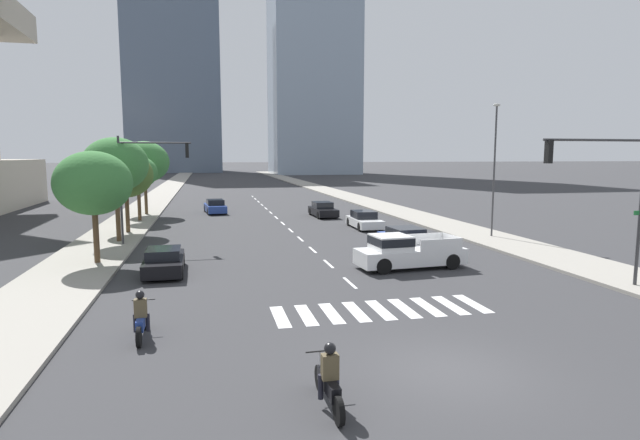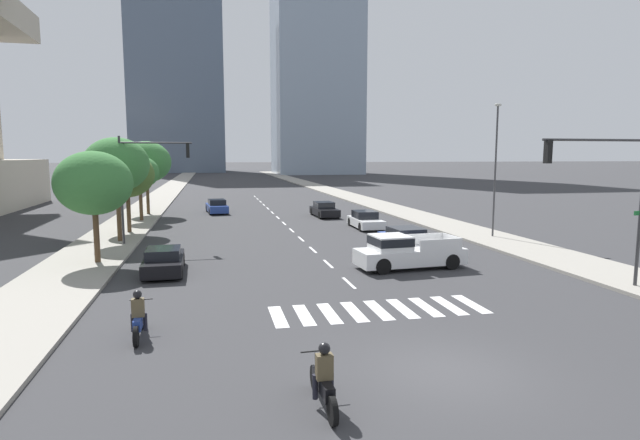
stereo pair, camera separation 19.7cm
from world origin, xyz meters
The scene contains 23 objects.
ground_plane centered at (0.00, 0.00, 0.00)m, with size 800.00×800.00×0.00m, color #333335.
sidewalk_east centered at (12.18, 30.00, 0.07)m, with size 4.00×260.00×0.15m, color gray.
sidewalk_west centered at (-12.18, 30.00, 0.07)m, with size 4.00×260.00×0.15m, color gray.
crosswalk_near centered at (0.00, 5.34, 0.00)m, with size 7.65×2.39×0.01m.
lane_divider_center centered at (0.00, 33.34, 0.00)m, with size 0.14×50.00×0.01m.
motorcycle_lead centered at (-3.44, -1.16, 0.58)m, with size 0.70×2.22×1.49m.
motorcycle_trailing centered at (-7.96, 4.21, 0.58)m, with size 0.70×2.18×1.49m.
pickup_truck centered at (3.42, 11.53, 0.81)m, with size 5.42×2.31×1.67m.
sedan_white_0 centered at (5.64, 25.32, 0.59)m, with size 1.86×4.41×1.30m.
sedan_blue_1 centered at (-5.22, 38.08, 0.61)m, with size 2.15×4.56×1.32m.
sedan_black_2 centered at (-7.97, 12.95, 0.57)m, with size 1.82×4.23×1.21m.
sedan_blue_3 centered at (5.23, 15.85, 0.62)m, with size 2.18×4.62×1.33m.
sedan_black_4 centered at (4.19, 33.10, 0.60)m, with size 1.94×4.46×1.32m.
traffic_signal_near centered at (9.61, 5.92, 4.48)m, with size 4.94×0.28×6.32m.
traffic_signal_far centered at (-9.51, 20.97, 4.55)m, with size 4.48×0.28×6.47m.
street_lamp_east centered at (12.48, 18.94, 5.09)m, with size 0.50×0.24×8.65m.
street_tree_nearest centered at (-11.38, 15.52, 4.10)m, with size 3.71×3.71×5.54m.
street_tree_second centered at (-11.38, 22.09, 4.89)m, with size 3.93×3.93×6.43m.
street_tree_third centered at (-11.38, 25.98, 4.12)m, with size 3.68×3.68×5.55m.
street_tree_fourth centered at (-11.38, 32.51, 4.09)m, with size 3.09×3.09×5.27m.
street_tree_fifth centered at (-11.38, 37.37, 4.87)m, with size 4.39×4.39×6.59m.
office_tower_left_skyline centered at (-15.49, 167.29, 47.22)m, with size 29.12×27.05×103.32m.
office_tower_center_skyline centered at (25.51, 140.45, 45.48)m, with size 24.57×22.11×101.24m.
Camera 2 is at (-5.73, -11.54, 5.47)m, focal length 28.80 mm.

